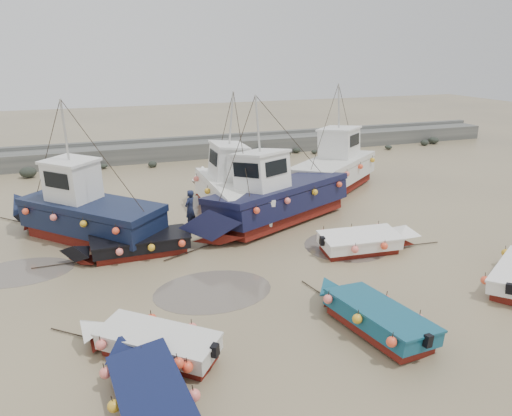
{
  "coord_description": "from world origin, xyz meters",
  "views": [
    {
      "loc": [
        -6.04,
        -16.12,
        8.31
      ],
      "look_at": [
        1.31,
        3.92,
        1.4
      ],
      "focal_mm": 35.0,
      "sensor_mm": 36.0,
      "label": 1
    }
  ],
  "objects_px": {
    "dinghy_4": "(131,243)",
    "cabin_boat_0": "(82,210)",
    "cabin_boat_2": "(272,199)",
    "person": "(191,227)",
    "cabin_boat_3": "(339,166)",
    "cabin_boat_1": "(225,189)",
    "dinghy_0": "(148,338)",
    "dinghy_2": "(370,312)",
    "dinghy_1": "(151,385)",
    "dinghy_5": "(367,239)"
  },
  "relations": [
    {
      "from": "dinghy_0",
      "to": "cabin_boat_3",
      "type": "relative_size",
      "value": 0.53
    },
    {
      "from": "cabin_boat_3",
      "to": "dinghy_2",
      "type": "bearing_deg",
      "value": -63.73
    },
    {
      "from": "cabin_boat_1",
      "to": "cabin_boat_0",
      "type": "bearing_deg",
      "value": -170.24
    },
    {
      "from": "dinghy_1",
      "to": "dinghy_4",
      "type": "bearing_deg",
      "value": 82.14
    },
    {
      "from": "dinghy_1",
      "to": "dinghy_5",
      "type": "height_order",
      "value": "same"
    },
    {
      "from": "cabin_boat_1",
      "to": "person",
      "type": "relative_size",
      "value": 5.18
    },
    {
      "from": "dinghy_1",
      "to": "person",
      "type": "relative_size",
      "value": 3.07
    },
    {
      "from": "dinghy_5",
      "to": "cabin_boat_2",
      "type": "relative_size",
      "value": 0.54
    },
    {
      "from": "dinghy_4",
      "to": "cabin_boat_2",
      "type": "relative_size",
      "value": 0.61
    },
    {
      "from": "cabin_boat_0",
      "to": "cabin_boat_2",
      "type": "xyz_separation_m",
      "value": [
        8.71,
        -1.19,
        -0.04
      ]
    },
    {
      "from": "cabin_boat_0",
      "to": "cabin_boat_1",
      "type": "height_order",
      "value": "same"
    },
    {
      "from": "cabin_boat_3",
      "to": "person",
      "type": "height_order",
      "value": "cabin_boat_3"
    },
    {
      "from": "dinghy_5",
      "to": "cabin_boat_0",
      "type": "distance_m",
      "value": 12.64
    },
    {
      "from": "dinghy_2",
      "to": "cabin_boat_0",
      "type": "bearing_deg",
      "value": 116.0
    },
    {
      "from": "dinghy_4",
      "to": "dinghy_2",
      "type": "bearing_deg",
      "value": -143.69
    },
    {
      "from": "cabin_boat_2",
      "to": "dinghy_2",
      "type": "bearing_deg",
      "value": 150.93
    },
    {
      "from": "dinghy_5",
      "to": "cabin_boat_0",
      "type": "xyz_separation_m",
      "value": [
        -11.23,
        5.75,
        0.79
      ]
    },
    {
      "from": "dinghy_1",
      "to": "dinghy_2",
      "type": "relative_size",
      "value": 0.98
    },
    {
      "from": "person",
      "to": "dinghy_1",
      "type": "bearing_deg",
      "value": 28.44
    },
    {
      "from": "dinghy_5",
      "to": "cabin_boat_1",
      "type": "bearing_deg",
      "value": -143.62
    },
    {
      "from": "dinghy_4",
      "to": "cabin_boat_1",
      "type": "distance_m",
      "value": 6.54
    },
    {
      "from": "dinghy_1",
      "to": "cabin_boat_2",
      "type": "relative_size",
      "value": 0.55
    },
    {
      "from": "dinghy_0",
      "to": "cabin_boat_0",
      "type": "height_order",
      "value": "cabin_boat_0"
    },
    {
      "from": "cabin_boat_1",
      "to": "cabin_boat_3",
      "type": "relative_size",
      "value": 1.11
    },
    {
      "from": "dinghy_2",
      "to": "cabin_boat_0",
      "type": "height_order",
      "value": "cabin_boat_0"
    },
    {
      "from": "dinghy_1",
      "to": "cabin_boat_0",
      "type": "bearing_deg",
      "value": 91.39
    },
    {
      "from": "dinghy_2",
      "to": "dinghy_5",
      "type": "distance_m",
      "value": 6.2
    },
    {
      "from": "dinghy_4",
      "to": "cabin_boat_0",
      "type": "height_order",
      "value": "cabin_boat_0"
    },
    {
      "from": "cabin_boat_0",
      "to": "dinghy_1",
      "type": "bearing_deg",
      "value": -126.84
    },
    {
      "from": "cabin_boat_2",
      "to": "person",
      "type": "distance_m",
      "value": 4.17
    },
    {
      "from": "person",
      "to": "cabin_boat_3",
      "type": "bearing_deg",
      "value": 156.81
    },
    {
      "from": "dinghy_4",
      "to": "cabin_boat_2",
      "type": "xyz_separation_m",
      "value": [
        6.92,
        1.58,
        0.77
      ]
    },
    {
      "from": "dinghy_0",
      "to": "person",
      "type": "distance_m",
      "value": 10.53
    },
    {
      "from": "dinghy_4",
      "to": "cabin_boat_2",
      "type": "height_order",
      "value": "cabin_boat_2"
    },
    {
      "from": "dinghy_1",
      "to": "cabin_boat_2",
      "type": "bearing_deg",
      "value": 51.69
    },
    {
      "from": "dinghy_1",
      "to": "cabin_boat_1",
      "type": "distance_m",
      "value": 14.58
    },
    {
      "from": "cabin_boat_2",
      "to": "cabin_boat_3",
      "type": "height_order",
      "value": "same"
    },
    {
      "from": "dinghy_1",
      "to": "dinghy_0",
      "type": "bearing_deg",
      "value": 79.54
    },
    {
      "from": "dinghy_5",
      "to": "cabin_boat_1",
      "type": "relative_size",
      "value": 0.59
    },
    {
      "from": "dinghy_2",
      "to": "person",
      "type": "relative_size",
      "value": 3.12
    },
    {
      "from": "dinghy_2",
      "to": "cabin_boat_2",
      "type": "distance_m",
      "value": 9.9
    },
    {
      "from": "cabin_boat_0",
      "to": "cabin_boat_3",
      "type": "xyz_separation_m",
      "value": [
        15.09,
        3.7,
        -0.0
      ]
    },
    {
      "from": "dinghy_5",
      "to": "cabin_boat_1",
      "type": "height_order",
      "value": "cabin_boat_1"
    },
    {
      "from": "dinghy_5",
      "to": "person",
      "type": "height_order",
      "value": "dinghy_5"
    },
    {
      "from": "cabin_boat_2",
      "to": "person",
      "type": "bearing_deg",
      "value": 50.97
    },
    {
      "from": "dinghy_4",
      "to": "cabin_boat_3",
      "type": "distance_m",
      "value": 14.81
    },
    {
      "from": "dinghy_5",
      "to": "person",
      "type": "distance_m",
      "value": 8.44
    },
    {
      "from": "person",
      "to": "cabin_boat_0",
      "type": "bearing_deg",
      "value": -47.03
    },
    {
      "from": "dinghy_1",
      "to": "dinghy_4",
      "type": "height_order",
      "value": "same"
    },
    {
      "from": "cabin_boat_0",
      "to": "person",
      "type": "xyz_separation_m",
      "value": [
        4.87,
        -0.24,
        -1.35
      ]
    }
  ]
}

